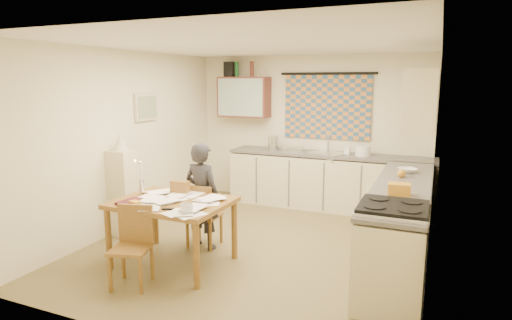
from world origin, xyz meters
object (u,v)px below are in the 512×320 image
at_px(counter_back, 328,182).
at_px(counter_right, 400,224).
at_px(chair_far, 204,227).
at_px(person, 202,196).
at_px(shelf_stand, 123,193).
at_px(stove, 390,256).
at_px(dining_table, 173,232).

bearing_deg(counter_back, counter_right, -53.82).
xyz_separation_m(chair_far, person, (0.01, -0.04, 0.42)).
height_order(chair_far, shelf_stand, shelf_stand).
bearing_deg(stove, chair_far, 165.78).
height_order(counter_right, person, person).
xyz_separation_m(counter_back, shelf_stand, (-2.26, -2.30, 0.13)).
relative_size(stove, dining_table, 0.76).
bearing_deg(counter_right, dining_table, -155.18).
xyz_separation_m(dining_table, person, (0.06, 0.56, 0.29)).
bearing_deg(person, chair_far, -67.81).
height_order(counter_back, counter_right, same).
bearing_deg(counter_back, shelf_stand, -134.53).
bearing_deg(dining_table, shelf_stand, 155.73).
height_order(dining_table, person, person).
bearing_deg(person, counter_right, -159.55).
bearing_deg(chair_far, shelf_stand, -0.36).
relative_size(person, shelf_stand, 1.15).
relative_size(stove, shelf_stand, 0.83).
bearing_deg(person, stove, 173.96).
height_order(counter_right, stove, stove).
height_order(person, shelf_stand, person).
bearing_deg(person, counter_back, -107.16).
height_order(counter_back, person, person).
xyz_separation_m(counter_right, dining_table, (-2.38, -1.10, -0.07)).
height_order(stove, dining_table, stove).
distance_m(counter_back, person, 2.52).
xyz_separation_m(chair_far, shelf_stand, (-1.21, -0.05, 0.33)).
distance_m(stove, person, 2.39).
xyz_separation_m(person, shelf_stand, (-1.22, -0.01, -0.09)).
relative_size(counter_back, counter_right, 1.12).
bearing_deg(shelf_stand, person, 0.51).
distance_m(counter_right, shelf_stand, 3.59).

